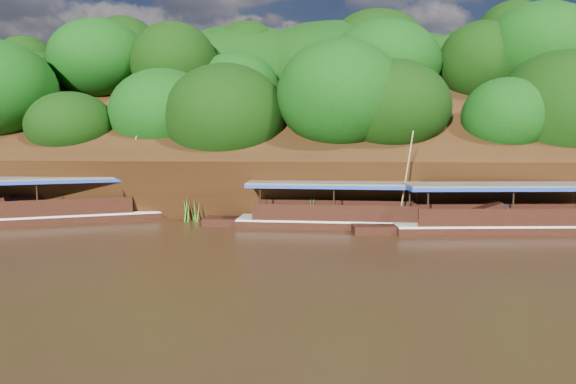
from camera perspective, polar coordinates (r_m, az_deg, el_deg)
name	(u,v)px	position (r m, az deg, el deg)	size (l,w,h in m)	color
ground	(298,256)	(24.84, 0.97, -6.55)	(160.00, 160.00, 0.00)	black
riverbank	(311,175)	(47.08, 2.39, 1.78)	(120.00, 30.06, 19.40)	black
boat_0	(535,221)	(33.47, 23.78, -2.73)	(16.49, 3.81, 6.70)	black
boat_1	(362,217)	(32.37, 7.48, -2.57)	(15.10, 3.12, 5.98)	black
boat_2	(72,211)	(36.78, -21.10, -1.83)	(16.91, 8.90, 7.13)	black
reeds	(237,206)	(34.53, -5.22, -1.44)	(48.75, 2.20, 2.15)	#31691A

